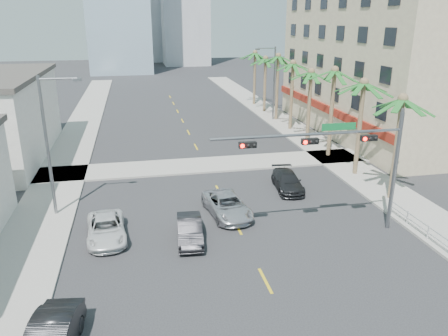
{
  "coord_description": "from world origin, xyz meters",
  "views": [
    {
      "loc": [
        -5.7,
        -13.63,
        12.19
      ],
      "look_at": [
        -0.61,
        11.11,
        3.5
      ],
      "focal_mm": 35.0,
      "sensor_mm": 36.0,
      "label": 1
    }
  ],
  "objects_px": {
    "traffic_signal_mast": "(347,152)",
    "car_lane_left": "(190,230)",
    "car_parked_far": "(106,229)",
    "car_lane_right": "(287,181)",
    "car_lane_center": "(227,205)"
  },
  "relations": [
    {
      "from": "car_parked_far",
      "to": "car_lane_right",
      "type": "bearing_deg",
      "value": 17.96
    },
    {
      "from": "car_lane_center",
      "to": "car_lane_left",
      "type": "bearing_deg",
      "value": -141.21
    },
    {
      "from": "car_parked_far",
      "to": "car_lane_right",
      "type": "relative_size",
      "value": 1.03
    },
    {
      "from": "car_parked_far",
      "to": "car_lane_right",
      "type": "xyz_separation_m",
      "value": [
        12.9,
        5.27,
        0.01
      ]
    },
    {
      "from": "car_lane_center",
      "to": "car_lane_right",
      "type": "distance_m",
      "value": 6.43
    },
    {
      "from": "traffic_signal_mast",
      "to": "car_lane_left",
      "type": "height_order",
      "value": "traffic_signal_mast"
    },
    {
      "from": "car_parked_far",
      "to": "car_lane_center",
      "type": "bearing_deg",
      "value": 8.84
    },
    {
      "from": "car_lane_left",
      "to": "car_lane_center",
      "type": "height_order",
      "value": "car_lane_center"
    },
    {
      "from": "car_lane_center",
      "to": "car_lane_right",
      "type": "height_order",
      "value": "car_lane_center"
    },
    {
      "from": "car_lane_right",
      "to": "car_lane_left",
      "type": "bearing_deg",
      "value": -135.78
    },
    {
      "from": "car_lane_left",
      "to": "car_lane_right",
      "type": "bearing_deg",
      "value": 42.56
    },
    {
      "from": "car_lane_left",
      "to": "car_lane_right",
      "type": "relative_size",
      "value": 0.89
    },
    {
      "from": "car_parked_far",
      "to": "traffic_signal_mast",
      "type": "bearing_deg",
      "value": -12.88
    },
    {
      "from": "traffic_signal_mast",
      "to": "car_lane_left",
      "type": "relative_size",
      "value": 2.77
    },
    {
      "from": "car_parked_far",
      "to": "car_lane_left",
      "type": "distance_m",
      "value": 4.85
    }
  ]
}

